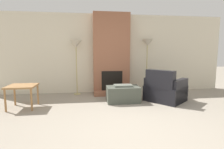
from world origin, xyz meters
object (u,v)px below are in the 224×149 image
at_px(armchair, 164,91).
at_px(side_table, 22,88).
at_px(floor_lamp_right, 147,45).
at_px(floor_lamp_left, 76,47).
at_px(ottoman, 123,94).

xyz_separation_m(armchair, side_table, (-3.68, -0.12, 0.20)).
xyz_separation_m(armchair, floor_lamp_right, (-0.14, 1.12, 1.30)).
bearing_deg(floor_lamp_left, armchair, -24.58).
relative_size(side_table, floor_lamp_right, 0.36).
bearing_deg(floor_lamp_right, armchair, -83.07).
height_order(armchair, floor_lamp_left, floor_lamp_left).
distance_m(armchair, side_table, 3.68).
relative_size(ottoman, armchair, 0.69).
height_order(ottoman, floor_lamp_left, floor_lamp_left).
bearing_deg(ottoman, floor_lamp_left, 141.47).
distance_m(ottoman, floor_lamp_left, 2.12).
relative_size(floor_lamp_left, floor_lamp_right, 0.96).
xyz_separation_m(ottoman, armchair, (1.15, -0.09, 0.07)).
xyz_separation_m(ottoman, floor_lamp_right, (1.01, 1.04, 1.37)).
bearing_deg(armchair, floor_lamp_right, -32.34).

